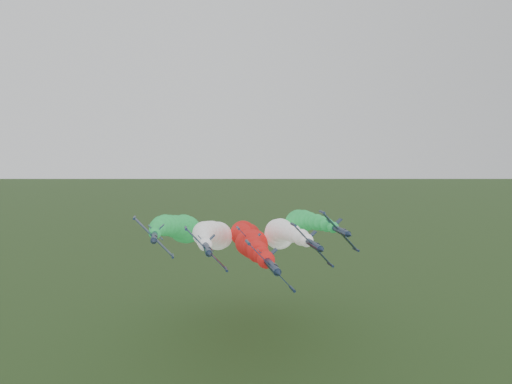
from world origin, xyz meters
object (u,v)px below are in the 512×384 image
Objects in this scene: jet_lead at (252,244)px; jet_inner_left at (213,235)px; jet_outer_right at (299,224)px; jet_trail at (245,234)px; jet_outer_left at (180,228)px; jet_inner_right at (280,233)px.

jet_lead is 16.34m from jet_inner_left.
jet_inner_left is at bearing -171.64° from jet_outer_right.
jet_lead is 1.00× the size of jet_outer_right.
jet_inner_left is 0.99× the size of jet_trail.
jet_lead is at bearing -135.11° from jet_outer_right.
jet_outer_right is (35.82, -6.53, 1.34)m from jet_outer_left.
jet_inner_right reaches higher than jet_trail.
jet_outer_left is (-28.97, 10.24, 0.59)m from jet_inner_right.
jet_trail is at bearing 85.05° from jet_lead.
jet_outer_right is 0.99× the size of jet_trail.
jet_inner_right reaches higher than jet_lead.
jet_lead is 27.51m from jet_trail.
jet_outer_left is 1.00× the size of jet_outer_right.
jet_outer_right is at bearing -10.34° from jet_outer_left.
jet_trail is at bearing 121.69° from jet_inner_right.
jet_outer_right is at bearing 44.89° from jet_lead.
jet_inner_right is at bearing -151.60° from jet_outer_right.
jet_trail is at bearing 9.07° from jet_outer_left.
jet_inner_right is (19.79, 0.21, 0.03)m from jet_inner_left.
jet_outer_left is (-9.18, 10.45, 0.62)m from jet_inner_left.
jet_outer_right reaches higher than jet_trail.
jet_inner_left is 18.04m from jet_trail.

